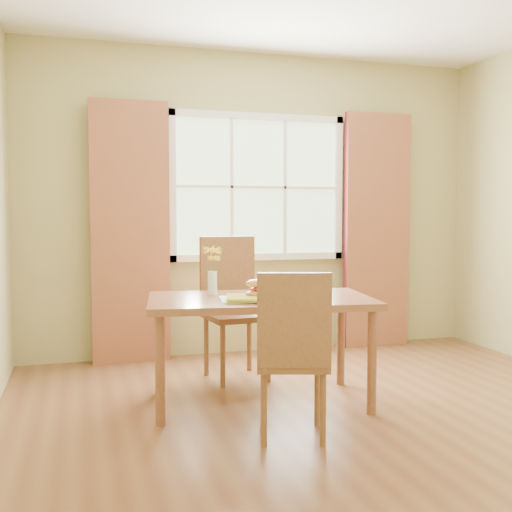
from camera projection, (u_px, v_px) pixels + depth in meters
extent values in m
cube|color=brown|center=(344.00, 418.00, 3.72)|extent=(4.20, 3.80, 0.02)
cube|color=tan|center=(257.00, 204.00, 5.46)|extent=(4.20, 0.02, 2.70)
cube|color=#A1C696|center=(258.00, 187.00, 5.42)|extent=(1.50, 0.02, 1.20)
cube|color=white|center=(259.00, 116.00, 5.34)|extent=(1.62, 0.04, 0.06)
cube|color=white|center=(259.00, 257.00, 5.43)|extent=(1.62, 0.04, 0.06)
cube|color=white|center=(172.00, 186.00, 5.17)|extent=(0.06, 0.04, 1.32)
cube|color=white|center=(338.00, 188.00, 5.61)|extent=(0.06, 0.04, 1.32)
cube|color=white|center=(259.00, 187.00, 5.39)|extent=(1.50, 0.03, 0.02)
cube|color=maroon|center=(130.00, 233.00, 5.02)|extent=(0.65, 0.08, 2.20)
cube|color=maroon|center=(377.00, 231.00, 5.67)|extent=(0.65, 0.08, 2.20)
cube|color=brown|center=(260.00, 301.00, 3.95)|extent=(1.55, 1.01, 0.05)
cylinder|color=brown|center=(160.00, 370.00, 3.54)|extent=(0.06, 0.06, 0.66)
cylinder|color=brown|center=(372.00, 362.00, 3.74)|extent=(0.06, 0.06, 0.66)
cylinder|color=brown|center=(161.00, 346.00, 4.21)|extent=(0.06, 0.06, 0.66)
cylinder|color=brown|center=(341.00, 340.00, 4.40)|extent=(0.06, 0.06, 0.66)
cube|color=brown|center=(292.00, 362.00, 3.37)|extent=(0.49, 0.49, 0.04)
cube|color=brown|center=(294.00, 320.00, 3.18)|extent=(0.39, 0.14, 0.51)
cylinder|color=brown|center=(264.00, 410.00, 3.23)|extent=(0.03, 0.03, 0.40)
cylinder|color=brown|center=(323.00, 410.00, 3.23)|extent=(0.03, 0.03, 0.40)
cylinder|color=brown|center=(263.00, 392.00, 3.55)|extent=(0.03, 0.03, 0.40)
cylinder|color=brown|center=(317.00, 392.00, 3.55)|extent=(0.03, 0.03, 0.40)
cube|color=brown|center=(237.00, 316.00, 4.56)|extent=(0.51, 0.51, 0.04)
cube|color=brown|center=(227.00, 273.00, 4.72)|extent=(0.45, 0.10, 0.58)
cylinder|color=brown|center=(223.00, 356.00, 4.33)|extent=(0.04, 0.04, 0.46)
cylinder|color=brown|center=(268.00, 351.00, 4.48)|extent=(0.04, 0.04, 0.46)
cylinder|color=brown|center=(206.00, 346.00, 4.67)|extent=(0.04, 0.04, 0.46)
cylinder|color=brown|center=(249.00, 342.00, 4.81)|extent=(0.04, 0.04, 0.46)
cube|color=#E2F0CB|center=(256.00, 299.00, 3.84)|extent=(0.49, 0.39, 0.01)
cube|color=#CCDB36|center=(248.00, 299.00, 3.78)|extent=(0.33, 0.33, 0.01)
ellipsoid|color=#E9A24F|center=(256.00, 293.00, 3.84)|extent=(0.15, 0.11, 0.04)
ellipsoid|color=#4C8C2D|center=(263.00, 291.00, 3.84)|extent=(0.08, 0.06, 0.01)
cylinder|color=red|center=(256.00, 289.00, 3.84)|extent=(0.08, 0.08, 0.01)
cylinder|color=red|center=(259.00, 287.00, 3.85)|extent=(0.07, 0.07, 0.01)
ellipsoid|color=#E9A24F|center=(257.00, 283.00, 3.84)|extent=(0.15, 0.11, 0.05)
cylinder|color=silver|center=(297.00, 289.00, 3.90)|extent=(0.08, 0.08, 0.12)
cylinder|color=silver|center=(296.00, 291.00, 3.90)|extent=(0.07, 0.07, 0.10)
cylinder|color=silver|center=(212.00, 283.00, 4.07)|extent=(0.06, 0.06, 0.16)
cylinder|color=silver|center=(212.00, 289.00, 4.08)|extent=(0.06, 0.06, 0.08)
cylinder|color=#3D7028|center=(212.00, 272.00, 4.07)|extent=(0.01, 0.01, 0.30)
cylinder|color=#3D7028|center=(214.00, 276.00, 4.07)|extent=(0.01, 0.01, 0.25)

